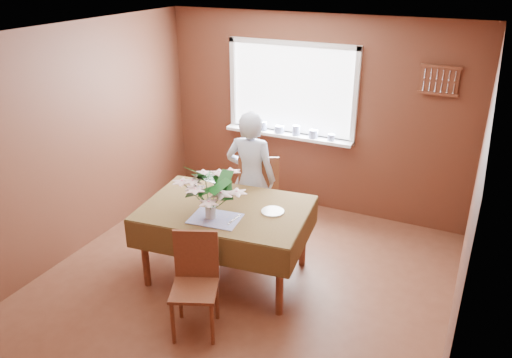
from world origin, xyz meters
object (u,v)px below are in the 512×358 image
at_px(dining_table, 226,216).
at_px(flower_bouquet, 210,190).
at_px(seated_woman, 251,179).
at_px(chair_far, 259,192).
at_px(chair_near, 195,278).

xyz_separation_m(dining_table, flower_bouquet, (-0.02, -0.26, 0.39)).
bearing_deg(seated_woman, chair_far, -113.86).
xyz_separation_m(chair_far, flower_bouquet, (0.03, -1.14, 0.52)).
distance_m(chair_far, flower_bouquet, 1.26).
distance_m(seated_woman, flower_bouquet, 1.06).
relative_size(chair_near, seated_woman, 0.58).
bearing_deg(chair_far, flower_bouquet, 66.90).
relative_size(dining_table, chair_near, 1.91).
distance_m(chair_near, flower_bouquet, 0.83).
bearing_deg(dining_table, chair_near, -87.08).
bearing_deg(dining_table, chair_far, 86.57).
xyz_separation_m(chair_far, chair_near, (0.18, -1.70, -0.07)).
bearing_deg(chair_near, dining_table, 76.69).
height_order(seated_woman, flower_bouquet, seated_woman).
bearing_deg(chair_far, dining_table, 68.56).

